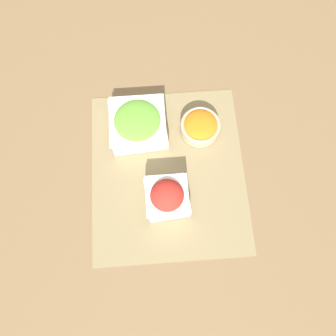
% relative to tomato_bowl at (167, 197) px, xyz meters
% --- Properties ---
extents(ground_plane, '(3.00, 3.00, 0.00)m').
position_rel_tomato_bowl_xyz_m(ground_plane, '(0.09, -0.01, -0.05)').
color(ground_plane, olive).
extents(placemat, '(0.54, 0.46, 0.00)m').
position_rel_tomato_bowl_xyz_m(placemat, '(0.09, -0.01, -0.05)').
color(placemat, '#937F56').
rests_on(placemat, ground_plane).
extents(tomato_bowl, '(0.13, 0.13, 0.10)m').
position_rel_tomato_bowl_xyz_m(tomato_bowl, '(0.00, 0.00, 0.00)').
color(tomato_bowl, white).
rests_on(tomato_bowl, placemat).
extents(carrot_bowl, '(0.12, 0.12, 0.06)m').
position_rel_tomato_bowl_xyz_m(carrot_bowl, '(0.22, -0.12, -0.02)').
color(carrot_bowl, '#C6B28E').
rests_on(carrot_bowl, placemat).
extents(lettuce_bowl, '(0.18, 0.18, 0.07)m').
position_rel_tomato_bowl_xyz_m(lettuce_bowl, '(0.24, 0.07, -0.01)').
color(lettuce_bowl, white).
rests_on(lettuce_bowl, placemat).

